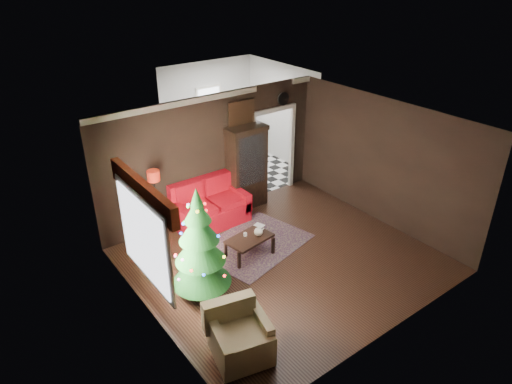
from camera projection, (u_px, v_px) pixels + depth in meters
floor at (283, 260)px, 9.09m from camera, size 5.50×5.50×0.00m
ceiling at (288, 125)px, 7.81m from camera, size 5.50×5.50×0.00m
wall_back at (213, 156)px, 10.23m from camera, size 5.50×0.00×5.50m
wall_front at (396, 263)px, 6.67m from camera, size 5.50×0.00×5.50m
wall_left at (147, 249)px, 6.99m from camera, size 0.00×5.50×5.50m
wall_right at (383, 162)px, 9.91m from camera, size 0.00×5.50×5.50m
doorway at (272, 153)px, 11.29m from camera, size 1.10×0.10×2.10m
left_window at (143, 239)px, 7.13m from camera, size 0.05×1.60×1.40m
valance at (142, 191)px, 6.80m from camera, size 0.12×2.10×0.35m
kitchen_floor at (239, 171)px, 12.84m from camera, size 3.00×3.00×0.00m
kitchen_window at (209, 100)px, 13.09m from camera, size 0.70×0.06×0.70m
rug at (255, 244)px, 9.59m from camera, size 2.50×2.06×0.01m
loveseat at (210, 204)px, 10.11m from camera, size 1.70×0.90×1.00m
curio_cabinet at (247, 169)px, 10.67m from camera, size 0.90×0.45×1.90m
floor_lamp at (157, 207)px, 9.33m from camera, size 0.35×0.35×1.60m
christmas_tree at (200, 244)px, 7.72m from camera, size 1.15×1.15×1.99m
armchair at (241, 333)px, 6.71m from camera, size 1.02×1.02×0.87m
coffee_table at (249, 246)px, 9.15m from camera, size 0.98×0.68×0.41m
teapot at (258, 232)px, 9.08m from camera, size 0.22×0.22×0.19m
cup_a at (245, 234)px, 9.10m from camera, size 0.09×0.09×0.06m
cup_b at (257, 230)px, 9.24m from camera, size 0.09×0.09×0.06m
book at (257, 223)px, 9.35m from camera, size 0.14×0.06×0.20m
wall_clock at (283, 99)px, 10.78m from camera, size 0.32×0.32×0.06m
painting at (241, 113)px, 10.21m from camera, size 0.62×0.05×0.52m
kitchen_counter at (215, 144)px, 13.49m from camera, size 1.80×0.60×0.90m
kitchen_table at (235, 165)px, 12.30m from camera, size 0.70×0.70×0.75m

